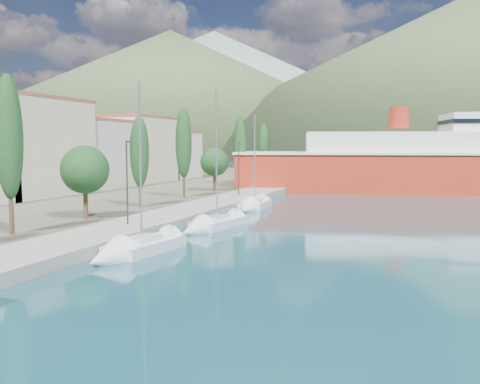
% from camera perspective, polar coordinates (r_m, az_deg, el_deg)
% --- Properties ---
extents(ground, '(1400.00, 1400.00, 0.00)m').
position_cam_1_polar(ground, '(139.32, 14.74, 2.19)').
color(ground, '#154754').
extents(quay, '(5.00, 88.00, 0.80)m').
position_cam_1_polar(quay, '(49.58, -5.18, -2.11)').
color(quay, gray).
rests_on(quay, ground).
extents(town_buildings, '(9.20, 69.20, 11.30)m').
position_cam_1_polar(town_buildings, '(70.64, -18.62, 3.98)').
color(town_buildings, beige).
rests_on(town_buildings, land_strip).
extents(tree_row, '(3.82, 65.13, 10.46)m').
position_cam_1_polar(tree_row, '(55.38, -8.11, 4.19)').
color(tree_row, '#47301E').
rests_on(tree_row, land_strip).
extents(lamp_posts, '(0.15, 46.75, 6.06)m').
position_cam_1_polar(lamp_posts, '(40.02, -11.49, 1.40)').
color(lamp_posts, '#2D2D33').
rests_on(lamp_posts, quay).
extents(sailboat_near, '(3.23, 8.08, 11.30)m').
position_cam_1_polar(sailboat_near, '(32.05, -12.07, -6.32)').
color(sailboat_near, silver).
rests_on(sailboat_near, ground).
extents(sailboat_mid, '(3.35, 8.37, 11.71)m').
position_cam_1_polar(sailboat_mid, '(41.30, -3.62, -3.70)').
color(sailboat_mid, silver).
rests_on(sailboat_mid, ground).
extents(sailboat_far, '(2.63, 7.30, 10.59)m').
position_cam_1_polar(sailboat_far, '(53.94, 1.17, -1.62)').
color(sailboat_far, silver).
rests_on(sailboat_far, ground).
extents(ferry, '(64.44, 27.44, 12.52)m').
position_cam_1_polar(ferry, '(81.28, 22.72, 2.72)').
color(ferry, '#A22A18').
rests_on(ferry, ground).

